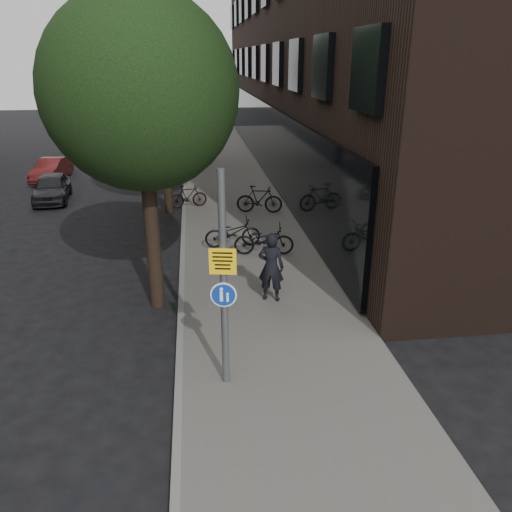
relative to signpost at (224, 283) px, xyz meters
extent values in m
plane|color=black|center=(1.07, -0.83, -2.23)|extent=(120.00, 120.00, 0.00)
cube|color=#5E5C57|center=(1.32, 9.17, -2.17)|extent=(4.50, 60.00, 0.12)
cube|color=slate|center=(-0.93, 9.17, -2.17)|extent=(0.15, 60.00, 0.13)
cylinder|color=black|center=(-1.53, 3.67, -0.63)|extent=(0.36, 0.36, 3.20)
sphere|color=black|center=(-1.53, 3.67, 3.07)|extent=(4.40, 4.40, 4.40)
sphere|color=black|center=(-1.13, 4.47, 2.07)|extent=(2.64, 2.64, 2.64)
cylinder|color=black|center=(-1.53, 12.17, -0.63)|extent=(0.36, 0.36, 3.20)
sphere|color=black|center=(-1.53, 12.17, 3.07)|extent=(5.00, 5.00, 5.00)
sphere|color=black|center=(-1.13, 12.97, 2.07)|extent=(3.00, 3.00, 3.00)
cylinder|color=black|center=(-1.53, 21.17, -0.63)|extent=(0.36, 0.36, 3.20)
sphere|color=black|center=(-1.53, 21.17, 3.07)|extent=(5.00, 5.00, 5.00)
sphere|color=black|center=(-1.13, 21.97, 2.07)|extent=(3.00, 3.00, 3.00)
cylinder|color=#595B5E|center=(0.00, 0.00, -0.02)|extent=(0.14, 0.14, 4.18)
cube|color=yellow|center=(0.00, 0.00, 0.44)|extent=(0.48, 0.11, 0.48)
cylinder|color=#0E339A|center=(0.00, 0.00, -0.21)|extent=(0.42, 0.09, 0.43)
cylinder|color=white|center=(0.00, 0.00, -0.21)|extent=(0.48, 0.10, 0.48)
imported|color=black|center=(1.40, 3.40, -1.19)|extent=(0.78, 0.64, 1.83)
imported|color=black|center=(1.67, 6.61, -1.61)|extent=(1.96, 0.88, 1.00)
imported|color=black|center=(2.15, 11.25, -1.55)|extent=(1.93, 0.88, 1.12)
imported|color=black|center=(0.75, 7.47, -1.62)|extent=(1.90, 0.79, 0.98)
imported|color=black|center=(-0.73, 12.42, -1.64)|extent=(1.63, 0.74, 0.95)
imported|color=black|center=(-6.79, 14.67, -1.62)|extent=(1.82, 3.70, 1.21)
imported|color=maroon|center=(-7.84, 18.87, -1.67)|extent=(1.58, 3.55, 1.13)
imported|color=#1A222F|center=(-6.91, 29.35, -1.60)|extent=(1.94, 4.45, 1.27)
camera|label=1|loc=(-0.45, -8.17, 3.76)|focal=35.00mm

